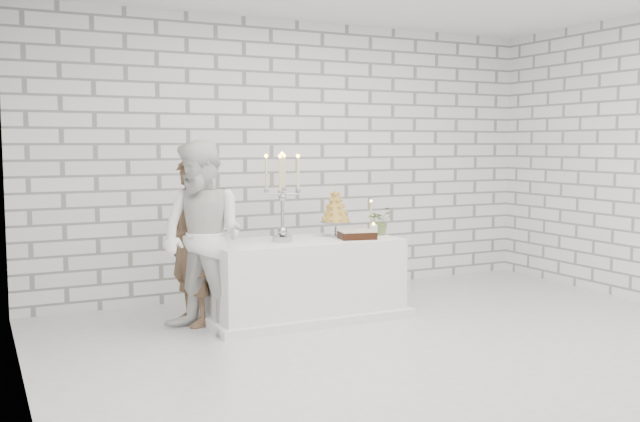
{
  "coord_description": "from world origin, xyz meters",
  "views": [
    {
      "loc": [
        -3.27,
        -4.7,
        1.66
      ],
      "look_at": [
        -0.44,
        1.04,
        1.05
      ],
      "focal_mm": 39.78,
      "sensor_mm": 36.0,
      "label": 1
    }
  ],
  "objects": [
    {
      "name": "ground",
      "position": [
        0.0,
        0.0,
        0.0
      ],
      "size": [
        6.0,
        5.0,
        0.01
      ],
      "primitive_type": "cube",
      "color": "silver",
      "rests_on": "ground"
    },
    {
      "name": "wall_back",
      "position": [
        0.0,
        2.5,
        1.5
      ],
      "size": [
        6.0,
        0.01,
        3.0
      ],
      "primitive_type": "cube",
      "color": "white",
      "rests_on": "ground"
    },
    {
      "name": "wall_left",
      "position": [
        -3.0,
        0.0,
        1.5
      ],
      "size": [
        0.01,
        5.0,
        3.0
      ],
      "primitive_type": "cube",
      "color": "white",
      "rests_on": "ground"
    },
    {
      "name": "cake_table",
      "position": [
        -0.45,
        1.34,
        0.38
      ],
      "size": [
        1.8,
        0.8,
        0.75
      ],
      "primitive_type": "cube",
      "color": "white",
      "rests_on": "ground"
    },
    {
      "name": "groom",
      "position": [
        -1.49,
        1.56,
        0.77
      ],
      "size": [
        0.52,
        0.65,
        1.54
      ],
      "primitive_type": "imported",
      "rotation": [
        0.0,
        0.0,
        -1.27
      ],
      "color": "brown",
      "rests_on": "ground"
    },
    {
      "name": "bride",
      "position": [
        -1.49,
        1.21,
        0.85
      ],
      "size": [
        0.99,
        1.04,
        1.69
      ],
      "primitive_type": "imported",
      "rotation": [
        0.0,
        0.0,
        -1.0
      ],
      "color": "white",
      "rests_on": "ground"
    },
    {
      "name": "candelabra",
      "position": [
        -0.69,
        1.33,
        1.17
      ],
      "size": [
        0.41,
        0.41,
        0.83
      ],
      "primitive_type": null,
      "rotation": [
        0.0,
        0.0,
        0.25
      ],
      "color": "#A3A2AC",
      "rests_on": "cake_table"
    },
    {
      "name": "croquembouche",
      "position": [
        -0.06,
        1.47,
        0.98
      ],
      "size": [
        0.38,
        0.38,
        0.46
      ],
      "primitive_type": null,
      "rotation": [
        0.0,
        0.0,
        0.33
      ],
      "color": "#B28332",
      "rests_on": "cake_table"
    },
    {
      "name": "chocolate_cake",
      "position": [
        0.03,
        1.18,
        0.79
      ],
      "size": [
        0.38,
        0.3,
        0.08
      ],
      "primitive_type": "cube",
      "rotation": [
        0.0,
        0.0,
        -0.21
      ],
      "color": "black",
      "rests_on": "cake_table"
    },
    {
      "name": "pillar_candle",
      "position": [
        0.24,
        1.23,
        0.81
      ],
      "size": [
        0.1,
        0.1,
        0.12
      ],
      "primitive_type": "cylinder",
      "rotation": [
        0.0,
        0.0,
        -0.29
      ],
      "color": "white",
      "rests_on": "cake_table"
    },
    {
      "name": "extra_taper",
      "position": [
        0.36,
        1.49,
        0.91
      ],
      "size": [
        0.08,
        0.08,
        0.32
      ],
      "primitive_type": "cylinder",
      "rotation": [
        0.0,
        0.0,
        0.31
      ],
      "color": "beige",
      "rests_on": "cake_table"
    },
    {
      "name": "flowers",
      "position": [
        0.39,
        1.36,
        0.89
      ],
      "size": [
        0.31,
        0.29,
        0.28
      ],
      "primitive_type": "imported",
      "rotation": [
        0.0,
        0.0,
        0.33
      ],
      "color": "#526B36",
      "rests_on": "cake_table"
    }
  ]
}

